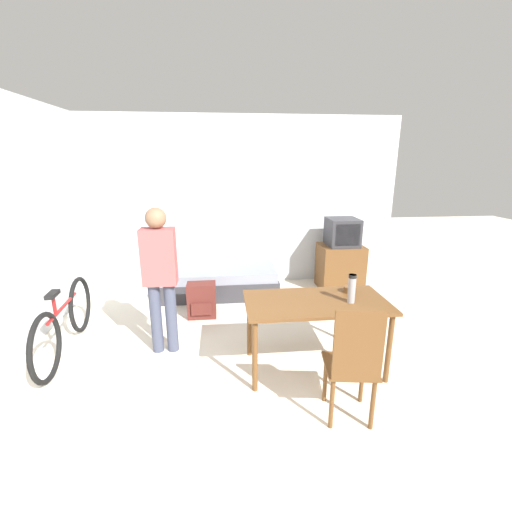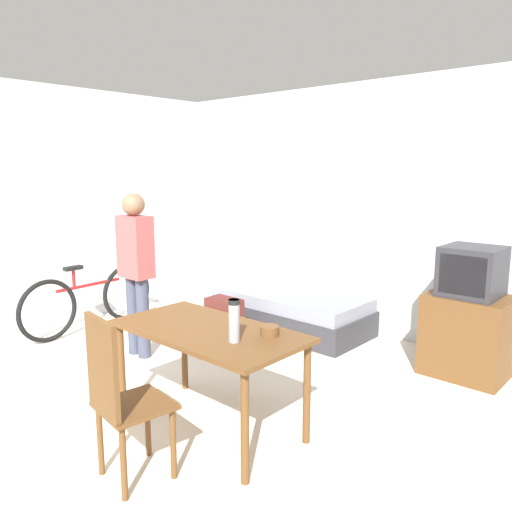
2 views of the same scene
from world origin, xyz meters
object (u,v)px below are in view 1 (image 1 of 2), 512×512
Objects in this scene: bicycle at (65,322)px; backpack at (202,300)px; thermos_flask at (352,287)px; mate_bowl at (350,289)px; dining_table at (316,309)px; daybed at (220,281)px; tv at (341,258)px; wooden_chair at (354,361)px; person_standing at (160,272)px.

backpack is (1.41, 0.72, -0.11)m from bicycle.
thermos_flask is 0.28m from mate_bowl.
thermos_flask is at bearing -11.90° from dining_table.
daybed is 1.05× the size of bicycle.
tv is 2.35m from backpack.
backpack is at bearing 137.69° from thermos_flask.
daybed is 2.40m from mate_bowl.
daybed is 1.30× the size of dining_table.
thermos_flask is at bearing -60.07° from daybed.
mate_bowl reaches higher than dining_table.
wooden_chair is at bearing -70.42° from daybed.
person_standing is (-0.59, -1.62, 0.70)m from daybed.
person_standing is at bearing -4.68° from bicycle.
daybed is 2.34m from dining_table.
person_standing reaches higher than dining_table.
person_standing is at bearing -110.03° from daybed.
backpack is at bearing 26.94° from bicycle.
tv is 3.91m from bicycle.
thermos_flask reaches higher than bicycle.
tv is at bearing 0.99° from daybed.
person_standing is at bearing 162.51° from dining_table.
person_standing reaches higher than thermos_flask.
backpack is at bearing -158.54° from tv.
mate_bowl is 1.98m from backpack.
thermos_flask is at bearing 71.89° from wooden_chair.
bicycle reaches higher than backpack.
mate_bowl is at bearing -7.44° from bicycle.
backpack is (-1.48, 1.35, -0.64)m from thermos_flask.
wooden_chair is at bearing -37.72° from person_standing.
thermos_flask reaches higher than daybed.
daybed is at bearing 43.06° from bicycle.
thermos_flask reaches higher than backpack.
backpack is (-2.17, -0.85, -0.28)m from tv.
daybed is 3.76× the size of backpack.
dining_table is at bearing -12.40° from bicycle.
person_standing is at bearing -114.00° from backpack.
bicycle reaches higher than dining_table.
wooden_chair is 2.07m from person_standing.
wooden_chair is at bearing -58.53° from backpack.
daybed is at bearing 119.93° from thermos_flask.
bicycle is (-2.66, 1.33, -0.21)m from wooden_chair.
thermos_flask is (-0.69, -2.20, 0.36)m from tv.
wooden_chair reaches higher than bicycle.
daybed is at bearing 69.97° from person_standing.
person_standing is at bearing 171.07° from mate_bowl.
daybed is 1.12× the size of person_standing.
thermos_flask is at bearing -107.33° from tv.
mate_bowl is (1.92, -0.30, -0.15)m from person_standing.
person_standing is (-1.53, 0.48, 0.27)m from dining_table.
thermos_flask is 2.15× the size of mate_bowl.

